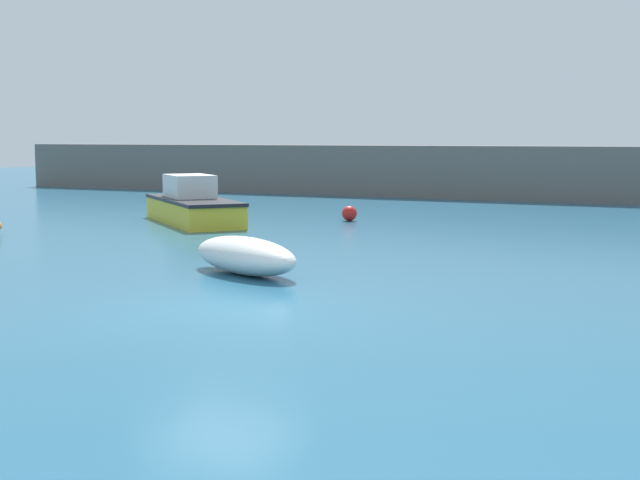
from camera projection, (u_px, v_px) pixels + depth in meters
name	position (u px, v px, depth m)	size (l,w,h in m)	color
ground_plane	(223.00, 314.00, 16.02)	(120.00, 120.00, 0.20)	#235B7A
harbor_breakwater	(562.00, 174.00, 42.97)	(64.39, 2.96, 2.64)	#66605B
rowboat_blue_near	(245.00, 256.00, 19.97)	(3.68, 2.59, 0.84)	white
cabin_cruiser_white	(193.00, 206.00, 31.96)	(6.16, 5.69, 1.72)	yellow
mooring_buoy_red	(349.00, 213.00, 32.72)	(0.56, 0.56, 0.56)	red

